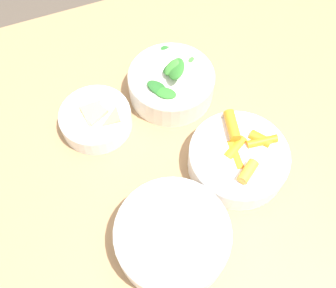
% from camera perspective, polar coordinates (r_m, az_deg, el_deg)
% --- Properties ---
extents(ground_plane, '(10.00, 10.00, 0.00)m').
position_cam_1_polar(ground_plane, '(1.47, -2.74, -16.08)').
color(ground_plane, '#4C4238').
extents(dining_table, '(1.28, 0.91, 0.77)m').
position_cam_1_polar(dining_table, '(0.84, -4.64, -5.41)').
color(dining_table, '#99724C').
rests_on(dining_table, ground_plane).
extents(bowl_carrots, '(0.19, 0.19, 0.07)m').
position_cam_1_polar(bowl_carrots, '(0.71, 10.64, -2.01)').
color(bowl_carrots, white).
rests_on(bowl_carrots, dining_table).
extents(bowl_greens, '(0.18, 0.18, 0.10)m').
position_cam_1_polar(bowl_greens, '(0.79, 0.49, 9.37)').
color(bowl_greens, silver).
rests_on(bowl_greens, dining_table).
extents(bowl_beans_hotdog, '(0.19, 0.19, 0.07)m').
position_cam_1_polar(bowl_beans_hotdog, '(0.64, 0.65, -14.01)').
color(bowl_beans_hotdog, white).
rests_on(bowl_beans_hotdog, dining_table).
extents(bowl_cookies, '(0.14, 0.14, 0.05)m').
position_cam_1_polar(bowl_cookies, '(0.77, -10.94, 3.85)').
color(bowl_cookies, white).
rests_on(bowl_cookies, dining_table).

